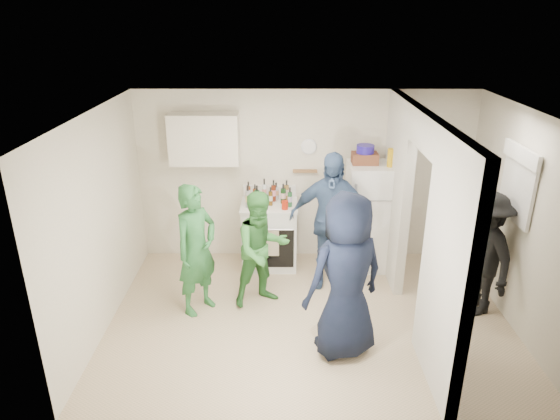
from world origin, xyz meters
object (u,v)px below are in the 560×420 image
(wicker_basket, at_px, (365,158))
(person_green_center, at_px, (262,249))
(fridge, at_px, (369,217))
(person_green_left, at_px, (197,250))
(person_navy, at_px, (346,277))
(blue_bowl, at_px, (365,149))
(person_denim, at_px, (330,221))
(stove, at_px, (269,234))
(yellow_cup_stack_top, at_px, (391,158))
(person_nook, at_px, (483,253))

(wicker_basket, xyz_separation_m, person_green_center, (-1.38, -1.05, -0.87))
(fridge, distance_m, person_green_left, 2.54)
(person_green_center, distance_m, person_navy, 1.35)
(blue_bowl, distance_m, person_green_center, 2.00)
(person_green_center, bearing_deg, blue_bowl, 11.70)
(fridge, distance_m, person_denim, 0.81)
(person_green_center, bearing_deg, person_navy, -72.55)
(stove, xyz_separation_m, person_denim, (0.81, -0.56, 0.46))
(fridge, bearing_deg, blue_bowl, 153.43)
(stove, xyz_separation_m, yellow_cup_stack_top, (1.63, -0.13, 1.19))
(person_green_left, bearing_deg, person_navy, -77.62)
(wicker_basket, bearing_deg, yellow_cup_stack_top, -25.11)
(wicker_basket, relative_size, person_nook, 0.22)
(yellow_cup_stack_top, bearing_deg, stove, 175.44)
(stove, xyz_separation_m, fridge, (1.41, -0.03, 0.29))
(person_denim, bearing_deg, person_green_center, -138.07)
(person_nook, bearing_deg, person_denim, -121.69)
(stove, bearing_deg, person_navy, -67.19)
(wicker_basket, relative_size, yellow_cup_stack_top, 1.40)
(yellow_cup_stack_top, distance_m, person_navy, 2.17)
(person_green_left, bearing_deg, person_denim, -30.82)
(yellow_cup_stack_top, relative_size, person_denim, 0.13)
(stove, distance_m, yellow_cup_stack_top, 2.02)
(fridge, height_order, person_green_center, fridge)
(blue_bowl, xyz_separation_m, person_navy, (-0.47, -2.03, -0.83))
(person_green_left, bearing_deg, stove, 2.81)
(person_green_left, height_order, person_denim, person_denim)
(wicker_basket, xyz_separation_m, person_nook, (1.28, -1.23, -0.83))
(person_green_center, xyz_separation_m, person_denim, (0.88, 0.47, 0.19))
(person_navy, distance_m, person_nook, 1.93)
(yellow_cup_stack_top, bearing_deg, fridge, 155.56)
(stove, height_order, person_denim, person_denim)
(wicker_basket, xyz_separation_m, person_navy, (-0.47, -2.03, -0.70))
(person_green_left, height_order, person_navy, person_navy)
(wicker_basket, height_order, person_green_center, wicker_basket)
(wicker_basket, height_order, blue_bowl, blue_bowl)
(yellow_cup_stack_top, relative_size, person_nook, 0.16)
(person_green_left, xyz_separation_m, person_green_center, (0.78, 0.17, -0.08))
(blue_bowl, bearing_deg, person_denim, -130.93)
(person_green_center, bearing_deg, yellow_cup_stack_top, 2.33)
(person_denim, bearing_deg, stove, 159.50)
(yellow_cup_stack_top, bearing_deg, person_green_left, -156.74)
(fridge, bearing_deg, person_green_center, -146.09)
(fridge, height_order, blue_bowl, blue_bowl)
(stove, distance_m, blue_bowl, 1.82)
(person_navy, bearing_deg, stove, -91.93)
(person_denim, height_order, person_navy, person_denim)
(person_denim, xyz_separation_m, person_navy, (0.03, -1.45, -0.01))
(yellow_cup_stack_top, bearing_deg, blue_bowl, 154.89)
(wicker_basket, bearing_deg, person_green_center, -142.87)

